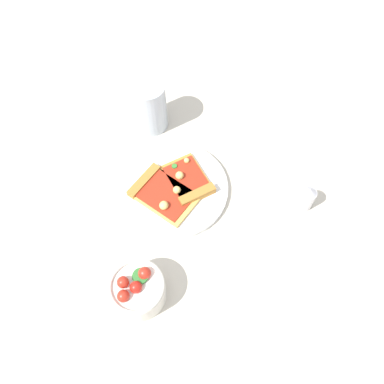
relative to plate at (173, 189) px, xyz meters
name	(u,v)px	position (x,y,z in m)	size (l,w,h in m)	color
ground_plane	(159,186)	(0.02, 0.03, -0.01)	(2.40, 2.40, 0.00)	beige
plate	(173,189)	(0.00, 0.00, 0.00)	(0.25, 0.25, 0.01)	white
pizza_slice_near	(189,182)	(0.00, -0.04, 0.01)	(0.13, 0.11, 0.03)	gold
pizza_slice_far	(162,193)	(-0.01, 0.03, 0.01)	(0.17, 0.16, 0.03)	#E5B256
salad_bowl	(138,289)	(-0.22, 0.11, 0.03)	(0.11, 0.11, 0.08)	white
soda_glass	(150,107)	(0.20, 0.02, 0.06)	(0.08, 0.08, 0.13)	silver
pepper_shaker	(307,198)	(-0.10, -0.27, 0.03)	(0.03, 0.03, 0.07)	silver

